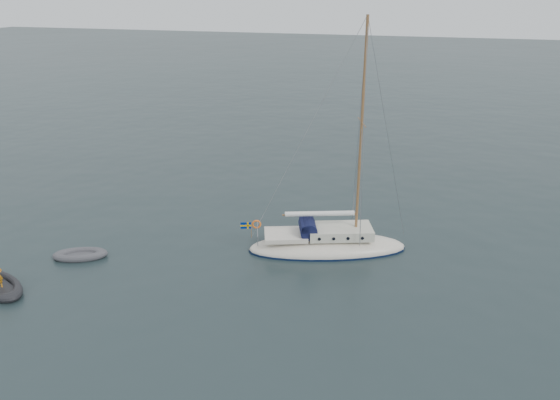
% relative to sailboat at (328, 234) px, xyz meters
% --- Properties ---
extents(ground, '(300.00, 300.00, 0.00)m').
position_rel_sailboat_xyz_m(ground, '(-2.14, -2.54, -1.01)').
color(ground, black).
rests_on(ground, ground).
extents(sailboat, '(9.41, 2.82, 13.39)m').
position_rel_sailboat_xyz_m(sailboat, '(0.00, 0.00, 0.00)').
color(sailboat, beige).
rests_on(sailboat, ground).
extents(dinghy, '(2.98, 1.34, 0.43)m').
position_rel_sailboat_xyz_m(dinghy, '(-12.94, -4.91, -0.83)').
color(dinghy, '#4C4B50').
rests_on(dinghy, ground).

